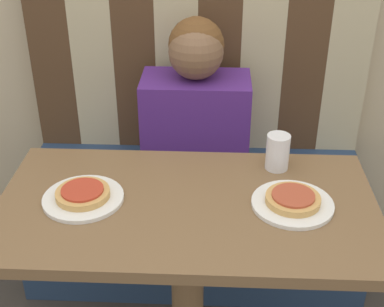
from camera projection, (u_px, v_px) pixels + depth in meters
The scene contains 9 objects.
booth_seat at pixel (195, 217), 2.27m from camera, with size 1.36×0.55×0.47m.
booth_backrest at pixel (198, 66), 2.18m from camera, with size 1.36×0.08×0.71m.
dining_table at pixel (187, 233), 1.55m from camera, with size 1.07×0.58×0.73m.
person at pixel (196, 104), 2.01m from camera, with size 0.40×0.24×0.61m.
plate_left at pixel (83, 199), 1.51m from camera, with size 0.23×0.23×0.01m.
plate_right at pixel (292, 205), 1.48m from camera, with size 0.23×0.23×0.01m.
pizza_left at pixel (82, 194), 1.50m from camera, with size 0.15×0.15×0.03m.
pizza_right at pixel (293, 199), 1.47m from camera, with size 0.15×0.15×0.03m.
drinking_cup at pixel (278, 152), 1.64m from camera, with size 0.07×0.07×0.11m.
Camera 1 is at (0.07, -1.23, 1.60)m, focal length 50.00 mm.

